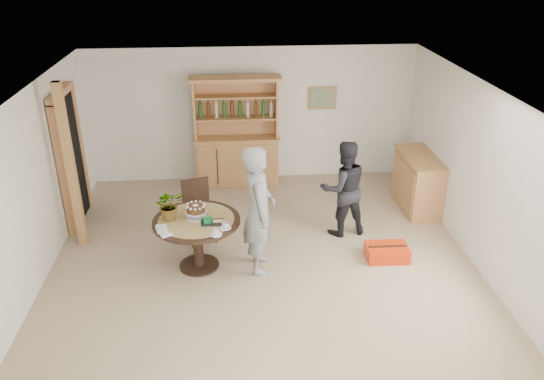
{
  "coord_description": "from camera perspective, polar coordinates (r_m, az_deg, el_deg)",
  "views": [
    {
      "loc": [
        -0.38,
        -5.97,
        4.23
      ],
      "look_at": [
        0.14,
        0.66,
        1.05
      ],
      "focal_mm": 35.0,
      "sensor_mm": 36.0,
      "label": 1
    }
  ],
  "objects": [
    {
      "name": "dining_chair",
      "position": [
        8.13,
        -7.95,
        -1.74
      ],
      "size": [
        0.53,
        0.53,
        0.95
      ],
      "rotation": [
        0.0,
        0.0,
        0.32
      ],
      "color": "black",
      "rests_on": "ground"
    },
    {
      "name": "ground",
      "position": [
        7.32,
        -0.72,
        -9.73
      ],
      "size": [
        7.0,
        7.0,
        0.0
      ],
      "primitive_type": "plane",
      "color": "tan",
      "rests_on": "ground"
    },
    {
      "name": "birthday_cake",
      "position": [
        7.28,
        -8.19,
        -2.09
      ],
      "size": [
        0.3,
        0.3,
        0.2
      ],
      "color": "white",
      "rests_on": "dining_table"
    },
    {
      "name": "adult_person",
      "position": [
        8.16,
        7.69,
        0.18
      ],
      "size": [
        0.83,
        0.7,
        1.53
      ],
      "primitive_type": "imported",
      "rotation": [
        0.0,
        0.0,
        3.31
      ],
      "color": "black",
      "rests_on": "ground"
    },
    {
      "name": "coffee_cup_b",
      "position": [
        6.87,
        -6.02,
        -4.59
      ],
      "size": [
        0.15,
        0.15,
        0.08
      ],
      "color": "white",
      "rests_on": "dining_table"
    },
    {
      "name": "dining_table",
      "position": [
        7.37,
        -8.08,
        -4.19
      ],
      "size": [
        1.2,
        1.2,
        0.76
      ],
      "color": "black",
      "rests_on": "ground"
    },
    {
      "name": "teen_boy",
      "position": [
        7.12,
        -1.43,
        -2.19
      ],
      "size": [
        0.44,
        0.67,
        1.83
      ],
      "primitive_type": "imported",
      "rotation": [
        0.0,
        0.0,
        1.58
      ],
      "color": "gray",
      "rests_on": "ground"
    },
    {
      "name": "hutch",
      "position": [
        9.87,
        -3.78,
        4.46
      ],
      "size": [
        1.62,
        0.54,
        2.04
      ],
      "color": "tan",
      "rests_on": "ground"
    },
    {
      "name": "gift_tray",
      "position": [
        7.16,
        -6.5,
        -3.37
      ],
      "size": [
        0.3,
        0.2,
        0.08
      ],
      "color": "black",
      "rests_on": "dining_table"
    },
    {
      "name": "pine_post",
      "position": [
        8.1,
        -20.83,
        2.22
      ],
      "size": [
        0.12,
        0.12,
        2.5
      ],
      "primitive_type": "cube",
      "color": "tan",
      "rests_on": "ground"
    },
    {
      "name": "napkins",
      "position": [
        7.06,
        -11.61,
        -4.33
      ],
      "size": [
        0.24,
        0.33,
        0.03
      ],
      "color": "white",
      "rests_on": "dining_table"
    },
    {
      "name": "red_suitcase",
      "position": [
        7.91,
        12.24,
        -6.57
      ],
      "size": [
        0.61,
        0.41,
        0.21
      ],
      "rotation": [
        0.0,
        0.0,
        -0.02
      ],
      "color": "red",
      "rests_on": "ground"
    },
    {
      "name": "flower_vase",
      "position": [
        7.28,
        -10.98,
        -1.56
      ],
      "size": [
        0.47,
        0.44,
        0.42
      ],
      "primitive_type": "imported",
      "rotation": [
        0.0,
        0.0,
        0.35
      ],
      "color": "#3F7233",
      "rests_on": "dining_table"
    },
    {
      "name": "doorway",
      "position": [
        8.93,
        -20.87,
        3.34
      ],
      "size": [
        0.13,
        1.1,
        2.18
      ],
      "color": "black",
      "rests_on": "ground"
    },
    {
      "name": "coffee_cup_a",
      "position": [
        7.02,
        -5.02,
        -3.84
      ],
      "size": [
        0.15,
        0.15,
        0.09
      ],
      "color": "white",
      "rests_on": "dining_table"
    },
    {
      "name": "sideboard",
      "position": [
        9.35,
        15.4,
        0.87
      ],
      "size": [
        0.54,
        1.26,
        0.94
      ],
      "color": "tan",
      "rests_on": "ground"
    },
    {
      "name": "room_shell",
      "position": [
        6.48,
        -0.79,
        2.97
      ],
      "size": [
        6.04,
        7.04,
        2.52
      ],
      "color": "white",
      "rests_on": "ground"
    }
  ]
}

